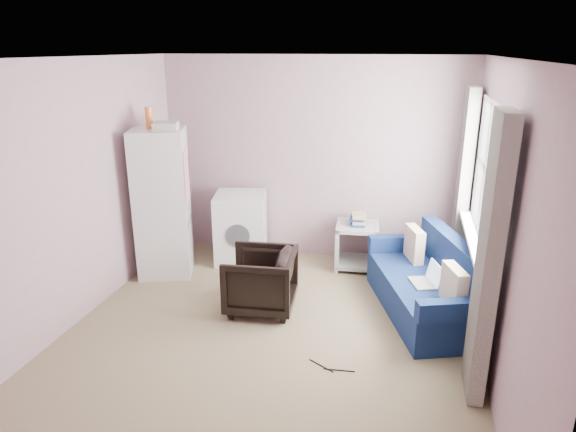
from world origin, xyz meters
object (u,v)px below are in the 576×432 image
armchair (260,278)px  sofa (431,287)px  side_table (357,242)px  fridge (163,202)px  washing_machine (241,226)px

armchair → sofa: sofa is taller
side_table → sofa: bearing=-48.5°
side_table → sofa: 1.28m
fridge → sofa: size_ratio=1.05×
armchair → fridge: (-1.35, 0.63, 0.52)m
side_table → sofa: size_ratio=0.37×
fridge → side_table: bearing=-1.8°
side_table → washing_machine: bearing=-175.8°
washing_machine → sofa: size_ratio=0.47×
armchair → side_table: (0.85, 1.28, -0.02)m
sofa → washing_machine: bearing=140.2°
fridge → washing_machine: 1.03m
washing_machine → sofa: washing_machine is taller
washing_machine → side_table: washing_machine is taller
armchair → sofa: (1.69, 0.33, -0.07)m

